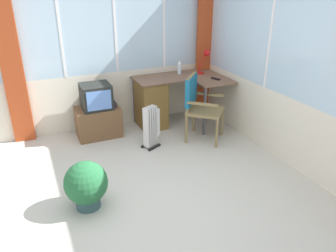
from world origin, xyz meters
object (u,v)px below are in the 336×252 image
object	(u,v)px
wooden_armchair	(197,100)
desk_lamp	(206,58)
spray_bottle	(179,67)
tv_on_stand	(98,113)
space_heater	(152,126)
desk	(156,100)
potted_plant	(86,184)
tv_remote	(216,79)

from	to	relation	value
wooden_armchair	desk_lamp	bearing A→B (deg)	52.34
spray_bottle	tv_on_stand	world-z (taller)	spray_bottle
desk_lamp	space_heater	world-z (taller)	desk_lamp
desk	spray_bottle	distance (m)	0.66
desk_lamp	spray_bottle	xyz separation A→B (m)	(-0.39, 0.17, -0.16)
space_heater	spray_bottle	bearing A→B (deg)	44.66
desk_lamp	potted_plant	bearing A→B (deg)	-144.65
tv_remote	wooden_armchair	bearing A→B (deg)	-171.10
tv_remote	space_heater	bearing A→B (deg)	171.47
space_heater	desk	bearing A→B (deg)	63.81
tv_on_stand	potted_plant	distance (m)	1.74
tv_remote	spray_bottle	xyz separation A→B (m)	(-0.36, 0.52, 0.09)
potted_plant	tv_remote	bearing A→B (deg)	29.26
spray_bottle	tv_on_stand	bearing A→B (deg)	-174.68
desk_lamp	spray_bottle	world-z (taller)	desk_lamp
desk_lamp	tv_remote	world-z (taller)	desk_lamp
spray_bottle	space_heater	bearing A→B (deg)	-135.34
spray_bottle	wooden_armchair	size ratio (longest dim) A/B	0.23
spray_bottle	desk_lamp	bearing A→B (deg)	-23.43
potted_plant	spray_bottle	bearing A→B (deg)	43.25
spray_bottle	tv_on_stand	xyz separation A→B (m)	(-1.40, -0.13, -0.52)
desk_lamp	space_heater	size ratio (longest dim) A/B	0.65
desk	spray_bottle	xyz separation A→B (m)	(0.47, 0.12, 0.46)
tv_remote	wooden_armchair	xyz separation A→B (m)	(-0.46, -0.27, -0.19)
desk	tv_remote	distance (m)	0.99
space_heater	potted_plant	bearing A→B (deg)	-137.80
tv_on_stand	tv_remote	bearing A→B (deg)	-12.50
wooden_armchair	space_heater	bearing A→B (deg)	179.81
desk_lamp	potted_plant	world-z (taller)	desk_lamp
desk	wooden_armchair	size ratio (longest dim) A/B	1.43
desk_lamp	tv_on_stand	world-z (taller)	desk_lamp
desk	tv_on_stand	xyz separation A→B (m)	(-0.93, -0.01, -0.07)
tv_remote	potted_plant	bearing A→B (deg)	-172.21
tv_remote	potted_plant	xyz separation A→B (m)	(-2.27, -1.27, -0.51)
wooden_armchair	tv_on_stand	bearing A→B (deg)	153.14
wooden_armchair	potted_plant	xyz separation A→B (m)	(-1.81, -1.00, -0.32)
desk_lamp	space_heater	bearing A→B (deg)	-152.31
tv_remote	wooden_armchair	distance (m)	0.57
wooden_armchair	tv_on_stand	world-z (taller)	wooden_armchair
desk_lamp	tv_remote	bearing A→B (deg)	-93.45
tv_remote	tv_on_stand	bearing A→B (deg)	146.02
spray_bottle	wooden_armchair	distance (m)	0.85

